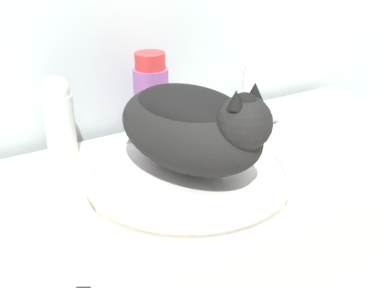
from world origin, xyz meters
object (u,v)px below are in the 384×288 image
faucet (266,122)px  deodorant_stick (250,87)px  mouthwash_bottle (151,97)px  lotion_bottle_white (59,117)px  cat (193,124)px

faucet → deodorant_stick: (0.11, 0.20, 0.00)m
deodorant_stick → mouthwash_bottle: mouthwash_bottle is taller
lotion_bottle_white → mouthwash_bottle: (0.21, 0.00, 0.01)m
cat → lotion_bottle_white: 0.31m
cat → deodorant_stick: 0.42m
deodorant_stick → lotion_bottle_white: 0.49m
cat → lotion_bottle_white: (-0.17, 0.26, -0.04)m
faucet → cat: bearing=2.4°
deodorant_stick → lotion_bottle_white: lotion_bottle_white is taller
cat → deodorant_stick: (0.32, 0.26, -0.06)m
deodorant_stick → cat: bearing=-141.4°
cat → mouthwash_bottle: size_ratio=1.77×
cat → faucet: (0.21, 0.05, -0.06)m
cat → deodorant_stick: size_ratio=2.42×
lotion_bottle_white → mouthwash_bottle: bearing=0.0°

